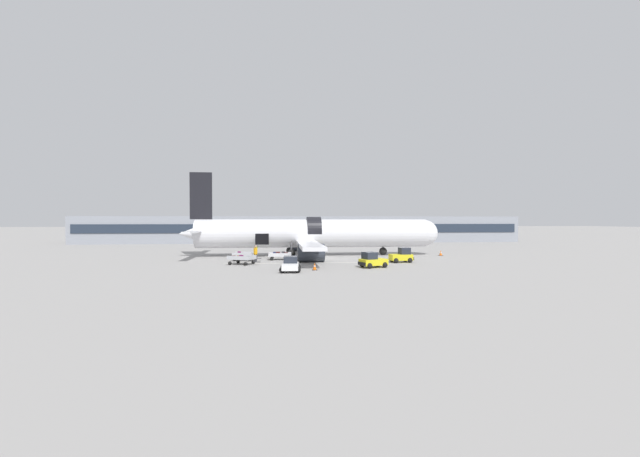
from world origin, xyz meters
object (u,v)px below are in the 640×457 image
at_px(ground_crew_supervisor, 256,251).
at_px(suitcase_on_tarmac_upright, 299,257).
at_px(baggage_tug_lead, 372,261).
at_px(baggage_cart_loading, 280,256).
at_px(baggage_tug_rear, 402,256).
at_px(baggage_cart_queued, 244,257).
at_px(airplane, 310,234).
at_px(baggage_tug_mid, 290,265).
at_px(ground_crew_driver, 255,254).
at_px(baggage_cart_empty, 242,260).
at_px(ground_crew_loader_b, 306,252).
at_px(ground_crew_loader_a, 306,252).

distance_m(ground_crew_supervisor, suitcase_on_tarmac_upright, 5.64).
xyz_separation_m(baggage_tug_lead, suitcase_on_tarmac_upright, (-6.87, 8.97, -0.37)).
relative_size(baggage_cart_loading, ground_crew_supervisor, 2.24).
height_order(baggage_tug_rear, baggage_cart_queued, baggage_tug_rear).
xyz_separation_m(airplane, baggage_cart_queued, (-8.27, -5.41, -2.44)).
bearing_deg(airplane, baggage_tug_lead, -69.31).
bearing_deg(baggage_tug_rear, baggage_tug_lead, -135.76).
relative_size(baggage_tug_mid, ground_crew_driver, 1.82).
height_order(baggage_tug_lead, baggage_cart_empty, baggage_tug_lead).
xyz_separation_m(airplane, ground_crew_supervisor, (-7.03, -2.82, -2.06)).
relative_size(baggage_cart_queued, ground_crew_driver, 1.84).
relative_size(ground_crew_loader_b, ground_crew_driver, 0.87).
distance_m(baggage_tug_rear, suitcase_on_tarmac_upright, 12.24).
relative_size(airplane, baggage_tug_rear, 13.06).
distance_m(baggage_tug_rear, ground_crew_supervisor, 17.83).
xyz_separation_m(baggage_tug_lead, baggage_cart_loading, (-9.15, 8.67, -0.20)).
relative_size(baggage_tug_rear, ground_crew_driver, 1.44).
xyz_separation_m(baggage_tug_mid, baggage_cart_loading, (-0.87, 10.73, -0.13)).
bearing_deg(baggage_tug_lead, baggage_cart_queued, 148.56).
relative_size(baggage_cart_queued, ground_crew_supervisor, 2.09).
xyz_separation_m(baggage_cart_loading, baggage_cart_queued, (-4.26, -0.47, 0.01)).
relative_size(ground_crew_driver, suitcase_on_tarmac_upright, 2.64).
xyz_separation_m(baggage_cart_empty, suitcase_on_tarmac_upright, (6.42, 4.93, -0.24)).
bearing_deg(baggage_cart_loading, baggage_cart_empty, -131.74).
distance_m(baggage_tug_lead, ground_crew_loader_b, 11.58).
xyz_separation_m(baggage_tug_rear, baggage_cart_empty, (-17.74, -0.30, -0.16)).
bearing_deg(suitcase_on_tarmac_upright, ground_crew_supervisor, 161.08).
distance_m(ground_crew_driver, ground_crew_supervisor, 4.47).
relative_size(baggage_tug_rear, ground_crew_loader_a, 1.58).
height_order(baggage_cart_queued, ground_crew_driver, ground_crew_driver).
bearing_deg(suitcase_on_tarmac_upright, ground_crew_loader_a, -38.42).
relative_size(baggage_cart_empty, suitcase_on_tarmac_upright, 5.17).
xyz_separation_m(ground_crew_loader_b, ground_crew_supervisor, (-6.23, 0.85, 0.01)).
bearing_deg(ground_crew_driver, baggage_cart_loading, 39.65).
height_order(baggage_cart_loading, ground_crew_loader_a, ground_crew_loader_a).
xyz_separation_m(baggage_tug_mid, ground_crew_supervisor, (-3.89, 12.85, 0.25)).
xyz_separation_m(baggage_cart_empty, ground_crew_loader_b, (7.34, 5.90, 0.31)).
height_order(baggage_tug_lead, baggage_cart_queued, baggage_tug_lead).
height_order(baggage_cart_loading, baggage_cart_empty, baggage_cart_empty).
relative_size(baggage_tug_rear, suitcase_on_tarmac_upright, 3.79).
xyz_separation_m(ground_crew_loader_b, suitcase_on_tarmac_upright, (-0.92, -0.97, -0.55)).
bearing_deg(baggage_cart_queued, baggage_tug_lead, -31.44).
relative_size(baggage_cart_queued, baggage_cart_empty, 0.94).
xyz_separation_m(ground_crew_supervisor, suitcase_on_tarmac_upright, (5.31, -1.82, -0.56)).
bearing_deg(baggage_cart_empty, baggage_tug_lead, -16.90).
distance_m(baggage_cart_loading, ground_crew_driver, 3.71).
distance_m(airplane, ground_crew_loader_b, 4.29).
relative_size(baggage_tug_mid, baggage_tug_rear, 1.27).
bearing_deg(baggage_cart_empty, ground_crew_loader_b, 38.80).
height_order(baggage_cart_empty, ground_crew_loader_b, ground_crew_loader_b).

